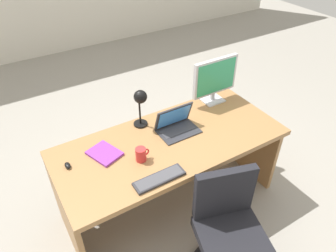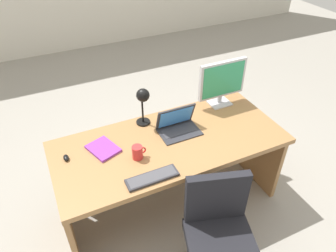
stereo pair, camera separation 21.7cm
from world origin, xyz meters
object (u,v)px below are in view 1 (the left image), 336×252
object	(u,v)px
laptop	(176,123)
keyboard	(159,179)
desk	(168,155)
office_chair	(228,238)
monitor	(215,78)
desk_lamp	(140,101)
book	(104,153)
coffee_mug	(141,154)
mouse	(68,165)

from	to	relation	value
laptop	keyboard	distance (m)	0.59
desk	office_chair	size ratio (longest dim) A/B	2.09
monitor	office_chair	distance (m)	1.38
desk_lamp	office_chair	xyz separation A→B (m)	(0.13, -1.05, -0.63)
keyboard	book	xyz separation A→B (m)	(-0.23, 0.44, -0.00)
book	office_chair	xyz separation A→B (m)	(0.54, -0.88, -0.39)
desk	monitor	size ratio (longest dim) A/B	4.05
monitor	coffee_mug	xyz separation A→B (m)	(-0.96, -0.37, -0.19)
keyboard	book	bearing A→B (deg)	117.07
keyboard	office_chair	distance (m)	0.67
monitor	office_chair	xyz separation A→B (m)	(-0.64, -1.05, -0.63)
desk	book	bearing A→B (deg)	171.67
desk	desk_lamp	world-z (taller)	desk_lamp
desk	keyboard	xyz separation A→B (m)	(-0.29, -0.37, 0.21)
keyboard	book	size ratio (longest dim) A/B	1.30
keyboard	office_chair	size ratio (longest dim) A/B	0.42
desk_lamp	book	distance (m)	0.51
desk	monitor	xyz separation A→B (m)	(0.66, 0.25, 0.44)
mouse	coffee_mug	bearing A→B (deg)	-23.14
monitor	coffee_mug	distance (m)	1.05
monitor	laptop	distance (m)	0.60
keyboard	book	world-z (taller)	keyboard
office_chair	desk_lamp	bearing A→B (deg)	96.82
desk	desk_lamp	xyz separation A→B (m)	(-0.11, 0.25, 0.45)
mouse	coffee_mug	xyz separation A→B (m)	(0.49, -0.21, 0.04)
laptop	keyboard	bearing A→B (deg)	-133.51
monitor	book	distance (m)	1.21
coffee_mug	laptop	bearing A→B (deg)	23.79
laptop	coffee_mug	bearing A→B (deg)	-156.21
laptop	monitor	bearing A→B (deg)	19.02
keyboard	coffee_mug	size ratio (longest dim) A/B	3.42
mouse	office_chair	distance (m)	1.28
laptop	book	size ratio (longest dim) A/B	1.16
keyboard	coffee_mug	bearing A→B (deg)	93.28
laptop	office_chair	world-z (taller)	laptop
book	office_chair	distance (m)	1.11
office_chair	laptop	bearing A→B (deg)	83.58
coffee_mug	office_chair	world-z (taller)	office_chair
coffee_mug	office_chair	size ratio (longest dim) A/B	0.12
desk_lamp	office_chair	world-z (taller)	desk_lamp
desk	monitor	world-z (taller)	monitor
monitor	laptop	bearing A→B (deg)	-160.98
desk_lamp	keyboard	bearing A→B (deg)	-106.67
laptop	mouse	bearing A→B (deg)	178.41
desk	monitor	distance (m)	0.83
book	keyboard	bearing A→B (deg)	-62.93
desk	book	xyz separation A→B (m)	(-0.52, 0.08, 0.21)
monitor	mouse	world-z (taller)	monitor
monitor	keyboard	bearing A→B (deg)	-146.99
mouse	desk_lamp	distance (m)	0.75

